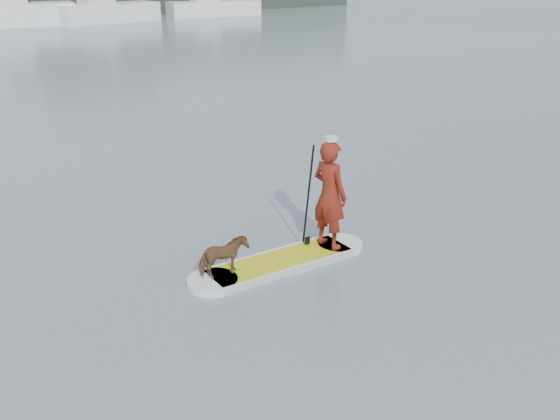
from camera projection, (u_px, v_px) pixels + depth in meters
paddleboard at (280, 263)px, 10.32m from camera, size 3.30×0.89×0.12m
paddler at (330, 195)px, 10.45m from camera, size 0.55×0.74×1.88m
white_cap at (331, 139)px, 10.08m from camera, size 0.22×0.22×0.07m
dog at (223, 257)px, 9.65m from camera, size 0.79×0.41×0.65m
paddle at (308, 208)px, 10.59m from camera, size 0.10×0.30×2.00m
sailboat_e at (106, 11)px, 49.26m from camera, size 8.67×4.12×12.08m
sailboat_f at (213, 7)px, 54.74m from camera, size 8.31×3.50×12.07m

